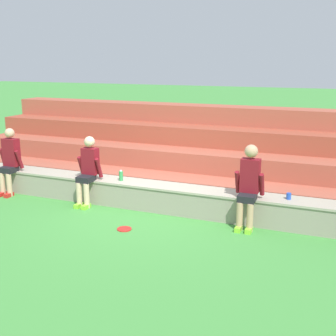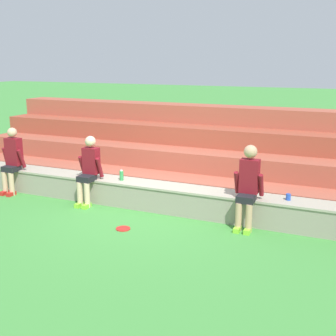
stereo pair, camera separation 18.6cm
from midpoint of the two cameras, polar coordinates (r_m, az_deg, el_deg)
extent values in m
plane|color=#428E3D|center=(8.49, -3.76, -5.71)|extent=(80.00, 80.00, 0.00)
cube|color=gray|center=(8.63, -3.04, -3.63)|extent=(9.48, 0.51, 0.50)
cube|color=#ABA28E|center=(8.56, -3.06, -2.13)|extent=(9.52, 0.55, 0.04)
cube|color=#AB543F|center=(9.43, -0.66, -2.28)|extent=(10.64, 0.72, 0.43)
cube|color=#A6503B|center=(10.02, 0.95, -0.02)|extent=(10.64, 0.72, 0.87)
cube|color=#9C4531|center=(10.63, 2.39, 1.98)|extent=(10.64, 0.72, 1.30)
cube|color=#A8513D|center=(11.26, 3.66, 3.76)|extent=(10.64, 0.72, 1.74)
cylinder|color=#DBAD89|center=(10.10, -21.21, -1.96)|extent=(0.11, 0.11, 0.50)
cylinder|color=#DBAD89|center=(9.97, -20.43, -2.09)|extent=(0.11, 0.11, 0.50)
cube|color=red|center=(10.12, -21.26, -3.16)|extent=(0.10, 0.22, 0.08)
cube|color=red|center=(10.00, -20.48, -3.30)|extent=(0.10, 0.22, 0.08)
cube|color=black|center=(10.04, -20.50, -0.18)|extent=(0.30, 0.31, 0.12)
cube|color=maroon|center=(10.06, -20.20, 1.93)|extent=(0.34, 0.20, 0.60)
sphere|color=#DBAD89|center=(9.98, -20.40, 4.29)|extent=(0.21, 0.21, 0.21)
cylinder|color=maroon|center=(10.22, -21.12, 1.26)|extent=(0.08, 0.17, 0.43)
cylinder|color=maroon|center=(9.92, -19.28, 1.06)|extent=(0.08, 0.21, 0.42)
cylinder|color=beige|center=(8.87, -12.06, -3.43)|extent=(0.11, 0.11, 0.50)
cylinder|color=beige|center=(8.78, -11.13, -3.57)|extent=(0.11, 0.11, 0.50)
cube|color=#8CD833|center=(8.90, -12.13, -4.79)|extent=(0.10, 0.22, 0.08)
cube|color=#8CD833|center=(8.81, -11.21, -4.94)|extent=(0.10, 0.22, 0.08)
cube|color=black|center=(8.85, -11.21, -1.38)|extent=(0.28, 0.33, 0.12)
cube|color=maroon|center=(8.92, -10.65, 0.90)|extent=(0.31, 0.20, 0.53)
sphere|color=beige|center=(8.84, -10.76, 3.38)|extent=(0.22, 0.22, 0.22)
cylinder|color=maroon|center=(9.04, -11.78, 0.24)|extent=(0.08, 0.22, 0.42)
cylinder|color=maroon|center=(8.82, -9.57, 0.00)|extent=(0.08, 0.22, 0.42)
cylinder|color=tan|center=(7.60, 8.59, -6.24)|extent=(0.11, 0.11, 0.50)
cylinder|color=tan|center=(7.57, 9.90, -6.39)|extent=(0.11, 0.11, 0.50)
cube|color=#8CD833|center=(7.64, 8.46, -7.81)|extent=(0.10, 0.22, 0.08)
cube|color=#8CD833|center=(7.60, 9.76, -7.97)|extent=(0.10, 0.22, 0.08)
cube|color=black|center=(7.61, 9.56, -3.83)|extent=(0.29, 0.32, 0.12)
cube|color=maroon|center=(7.67, 9.95, -0.98)|extent=(0.32, 0.20, 0.59)
sphere|color=tan|center=(7.57, 10.09, 2.16)|extent=(0.23, 0.23, 0.23)
cylinder|color=maroon|center=(7.73, 8.35, -1.82)|extent=(0.08, 0.22, 0.42)
cylinder|color=maroon|center=(7.64, 11.42, -2.13)|extent=(0.08, 0.23, 0.42)
cylinder|color=green|center=(8.78, -6.73, -1.03)|extent=(0.08, 0.08, 0.19)
cylinder|color=white|center=(8.75, -6.75, -0.36)|extent=(0.05, 0.05, 0.02)
cylinder|color=blue|center=(7.83, 14.76, -3.56)|extent=(0.08, 0.08, 0.11)
cylinder|color=red|center=(7.68, -6.40, -7.89)|extent=(0.25, 0.25, 0.02)
camera|label=1|loc=(0.09, -90.64, -0.16)|focal=46.90mm
camera|label=2|loc=(0.09, 89.36, 0.16)|focal=46.90mm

